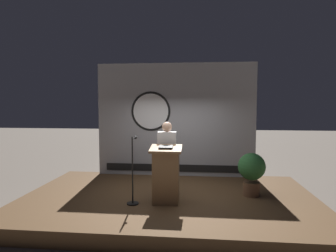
{
  "coord_description": "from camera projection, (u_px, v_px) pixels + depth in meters",
  "views": [
    {
      "loc": [
        0.63,
        -6.25,
        2.32
      ],
      "look_at": [
        -0.01,
        -0.07,
        1.85
      ],
      "focal_mm": 31.02,
      "sensor_mm": 36.0,
      "label": 1
    }
  ],
  "objects": [
    {
      "name": "speaker_person",
      "position": [
        167.0,
        158.0,
        6.36
      ],
      "size": [
        0.4,
        0.26,
        1.63
      ],
      "color": "black",
      "rests_on": "stage_platform"
    },
    {
      "name": "banner_display",
      "position": [
        175.0,
        120.0,
        8.13
      ],
      "size": [
        4.41,
        0.12,
        3.15
      ],
      "color": "#9E9EA3",
      "rests_on": "stage_platform"
    },
    {
      "name": "potted_plant",
      "position": [
        252.0,
        170.0,
        6.37
      ],
      "size": [
        0.6,
        0.6,
        0.95
      ],
      "color": "brown",
      "rests_on": "stage_platform"
    },
    {
      "name": "stage_platform",
      "position": [
        169.0,
        202.0,
        6.42
      ],
      "size": [
        6.4,
        4.0,
        0.3
      ],
      "primitive_type": "cube",
      "color": "brown",
      "rests_on": "ground"
    },
    {
      "name": "ground_plane",
      "position": [
        169.0,
        209.0,
        6.44
      ],
      "size": [
        40.0,
        40.0,
        0.0
      ],
      "primitive_type": "plane",
      "color": "#6B6056"
    },
    {
      "name": "microphone_stand",
      "position": [
        133.0,
        181.0,
        5.87
      ],
      "size": [
        0.24,
        0.46,
        1.37
      ],
      "color": "black",
      "rests_on": "stage_platform"
    },
    {
      "name": "podium",
      "position": [
        166.0,
        175.0,
        5.9
      ],
      "size": [
        0.64,
        0.5,
        1.19
      ],
      "color": "olive",
      "rests_on": "stage_platform"
    }
  ]
}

